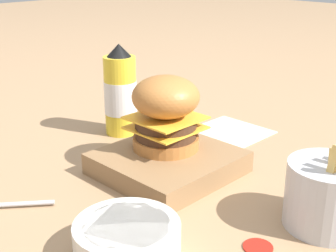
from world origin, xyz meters
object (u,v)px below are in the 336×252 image
serving_board (168,163)px  burger (166,112)px  side_bowl (127,238)px  ketchup_bottle (120,93)px  fries_basket (328,195)px

serving_board → burger: 0.09m
serving_board → side_bowl: 0.25m
ketchup_bottle → fries_basket: bearing=-4.0°
side_bowl → serving_board: bearing=122.4°
ketchup_bottle → side_bowl: bearing=-39.1°
serving_board → burger: size_ratio=1.66×
fries_basket → side_bowl: size_ratio=1.04×
serving_board → fries_basket: fries_basket is taller
serving_board → ketchup_bottle: bearing=161.6°
serving_board → fries_basket: bearing=7.3°
burger → side_bowl: bearing=-55.7°
fries_basket → burger: bearing=-175.9°
fries_basket → side_bowl: (-0.15, -0.24, -0.02)m
serving_board → ketchup_bottle: (-0.21, 0.07, 0.07)m
burger → ketchup_bottle: (-0.19, 0.06, -0.02)m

